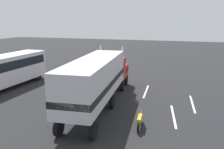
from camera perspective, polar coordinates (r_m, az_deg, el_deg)
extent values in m
plane|color=#232326|center=(24.82, 0.27, -3.30)|extent=(120.00, 120.00, 0.00)
cube|color=silver|center=(23.98, 8.24, -4.01)|extent=(4.40, 0.44, 0.01)
cube|color=silver|center=(18.44, 14.65, -9.67)|extent=(4.38, 0.79, 0.01)
cube|color=silver|center=(21.45, 18.88, -6.69)|extent=(4.40, 0.54, 0.01)
cube|color=#B21919|center=(25.62, 0.90, 1.15)|extent=(2.04, 2.66, 1.20)
cube|color=#B21919|center=(23.98, 0.14, 1.54)|extent=(1.64, 2.63, 2.20)
cube|color=silver|center=(26.52, 1.30, 1.56)|extent=(0.29, 2.10, 1.08)
cube|color=black|center=(25.61, 0.90, 1.28)|extent=(2.04, 2.70, 0.36)
cylinder|color=silver|center=(23.60, -2.76, 2.82)|extent=(0.18, 0.18, 3.40)
cylinder|color=silver|center=(23.13, 2.52, 2.61)|extent=(0.18, 0.18, 3.40)
cube|color=silver|center=(17.86, -4.17, -0.73)|extent=(10.70, 3.62, 2.80)
cube|color=black|center=(17.96, -4.15, -2.03)|extent=(10.71, 3.66, 0.44)
cylinder|color=silver|center=(24.96, -2.58, -0.95)|extent=(1.36, 0.76, 0.64)
cylinder|color=black|center=(26.40, -1.32, -1.06)|extent=(1.12, 0.41, 1.10)
cylinder|color=black|center=(25.98, 3.40, -1.31)|extent=(1.12, 0.41, 1.10)
cylinder|color=black|center=(24.24, -2.61, -2.36)|extent=(1.12, 0.41, 1.10)
cylinder|color=black|center=(23.79, 2.53, -2.66)|extent=(1.12, 0.41, 1.10)
cylinder|color=black|center=(19.72, -6.32, -6.10)|extent=(1.12, 0.41, 1.10)
cylinder|color=black|center=(19.16, -0.03, -6.60)|extent=(1.12, 0.41, 1.10)
cylinder|color=black|center=(15.21, -12.76, -12.37)|extent=(1.12, 0.41, 1.10)
cylinder|color=black|center=(14.48, -4.62, -13.44)|extent=(1.12, 0.41, 1.10)
cylinder|color=black|center=(19.67, -9.52, -6.68)|extent=(0.18, 0.18, 0.82)
cylinder|color=black|center=(19.54, -9.67, -6.83)|extent=(0.18, 0.18, 0.82)
cylinder|color=gray|center=(19.38, -9.67, -4.81)|extent=(0.34, 0.34, 0.58)
sphere|color=tan|center=(19.26, -9.72, -3.66)|extent=(0.23, 0.23, 0.23)
cube|color=black|center=(19.44, -10.23, -4.68)|extent=(0.28, 0.19, 0.36)
cube|color=silver|center=(26.58, -24.83, 0.91)|extent=(11.06, 2.81, 2.90)
cube|color=black|center=(26.48, -24.95, 2.14)|extent=(10.40, 2.83, 0.90)
cylinder|color=black|center=(30.58, -20.81, -0.05)|extent=(1.01, 0.30, 1.00)
cylinder|color=black|center=(29.20, -17.42, -0.38)|extent=(1.01, 0.30, 1.00)
cylinder|color=black|center=(16.72, 6.96, -10.55)|extent=(0.67, 0.16, 0.66)
cylinder|color=black|center=(15.41, 6.35, -12.67)|extent=(0.67, 0.16, 0.66)
cube|color=gold|center=(15.94, 6.70, -10.65)|extent=(1.12, 0.33, 0.36)
cylinder|color=silver|center=(16.45, 6.96, -9.25)|extent=(0.29, 0.09, 0.69)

